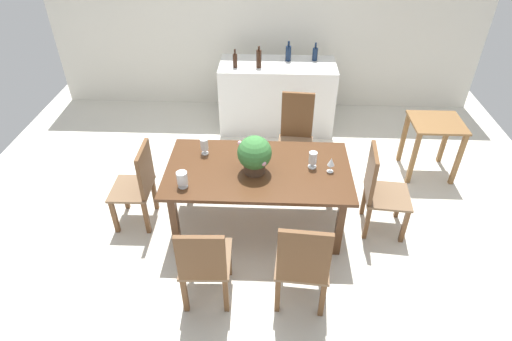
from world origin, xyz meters
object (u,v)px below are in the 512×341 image
wine_bottle_dark (288,53)px  chair_near_left (204,262)px  dining_table (258,175)px  wine_glass (331,162)px  crystal_vase_right (204,145)px  chair_head_end (139,182)px  kitchen_counter (277,96)px  crystal_vase_center_near (182,178)px  chair_far_right (296,132)px  wine_bottle_clear (259,59)px  crystal_vase_left (313,159)px  chair_foot_end (379,188)px  flower_centerpiece (254,154)px  chair_near_right (303,263)px  wine_bottle_tall (235,60)px  wine_bottle_green (315,54)px  side_table (434,134)px

wine_bottle_dark → chair_near_left: bearing=-102.7°
dining_table → wine_glass: wine_glass is taller
crystal_vase_right → chair_head_end: bearing=-160.4°
dining_table → kitchen_counter: (0.19, 2.10, -0.17)m
chair_head_end → crystal_vase_center_near: size_ratio=5.72×
chair_far_right → chair_near_left: chair_far_right is taller
crystal_vase_center_near → wine_bottle_clear: 2.39m
crystal_vase_left → kitchen_counter: bearing=99.5°
chair_near_left → wine_bottle_clear: bearing=-98.6°
chair_foot_end → crystal_vase_center_near: size_ratio=5.86×
chair_far_right → wine_glass: 1.11m
flower_centerpiece → crystal_vase_center_near: 0.71m
flower_centerpiece → wine_bottle_clear: bearing=91.0°
crystal_vase_right → kitchen_counter: kitchen_counter is taller
wine_glass → chair_near_right: bearing=-106.6°
chair_near_left → wine_bottle_tall: 3.03m
flower_centerpiece → crystal_vase_center_near: bearing=-157.9°
chair_near_right → wine_bottle_green: bearing=-90.6°
chair_foot_end → crystal_vase_right: (-1.78, 0.23, 0.32)m
wine_glass → wine_bottle_clear: bearing=111.1°
wine_bottle_dark → chair_near_right: bearing=-88.6°
chair_head_end → wine_glass: size_ratio=5.96×
chair_head_end → side_table: size_ratio=1.29×
chair_near_left → chair_foot_end: bearing=-149.7°
wine_bottle_tall → chair_head_end: bearing=-113.2°
chair_head_end → crystal_vase_center_near: 0.70m
chair_head_end → crystal_vase_right: chair_head_end is taller
wine_glass → wine_bottle_clear: size_ratio=0.55×
crystal_vase_right → wine_glass: bearing=-11.5°
dining_table → crystal_vase_right: crystal_vase_right is taller
crystal_vase_center_near → chair_head_end: bearing=149.5°
wine_glass → wine_bottle_green: (-0.01, 2.27, 0.22)m
dining_table → kitchen_counter: kitchen_counter is taller
flower_centerpiece → crystal_vase_center_near: size_ratio=2.37×
chair_near_left → crystal_vase_right: size_ratio=5.18×
chair_foot_end → chair_head_end: 2.44m
chair_near_left → wine_glass: (1.11, 1.00, 0.34)m
chair_far_right → crystal_vase_center_near: 1.75m
dining_table → flower_centerpiece: size_ratio=4.75×
chair_far_right → wine_bottle_green: wine_bottle_green is taller
crystal_vase_left → crystal_vase_right: crystal_vase_right is taller
wine_bottle_tall → wine_bottle_clear: (0.31, 0.01, 0.02)m
chair_far_right → flower_centerpiece: size_ratio=2.67×
crystal_vase_center_near → chair_far_right: bearing=50.4°
chair_head_end → side_table: bearing=106.7°
chair_head_end → kitchen_counter: kitchen_counter is taller
chair_head_end → crystal_vase_left: 1.79m
kitchen_counter → wine_bottle_green: wine_bottle_green is taller
chair_far_right → chair_foot_end: (0.80, -1.01, -0.03)m
dining_table → side_table: 2.31m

